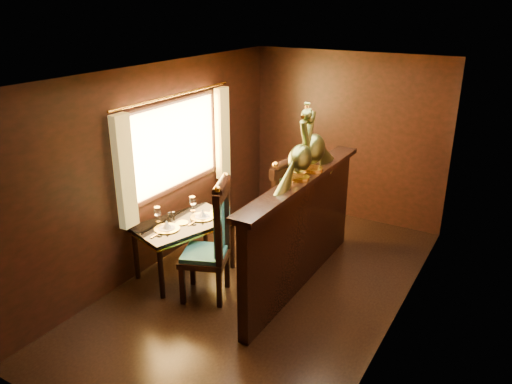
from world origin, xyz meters
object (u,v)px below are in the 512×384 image
Objects in this scene: dining_table at (184,227)px; chair_left at (216,237)px; peacock_left at (300,146)px; peacock_right at (314,136)px; chair_right at (279,208)px.

dining_table is 0.93× the size of chair_left.
dining_table is 1.78× the size of peacock_left.
chair_left is at bearing -127.08° from peacock_right.
chair_left is 1.92× the size of peacock_left.
chair_left reaches higher than dining_table.
chair_left is 1.10m from chair_right.
chair_left is at bearing -2.47° from dining_table.
peacock_left is at bearing 33.40° from dining_table.
peacock_right is (0.48, -0.14, 1.03)m from chair_right.
peacock_left is at bearing -90.00° from peacock_right.
chair_right is 1.20m from peacock_left.
chair_left is at bearing -139.54° from peacock_left.
dining_table is 1.20m from chair_right.
peacock_left is (1.34, 0.37, 1.11)m from dining_table.
chair_right is 1.91× the size of peacock_left.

